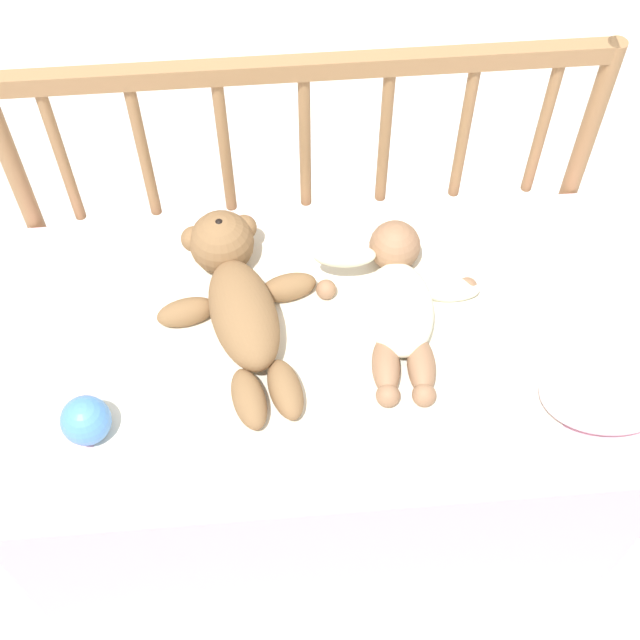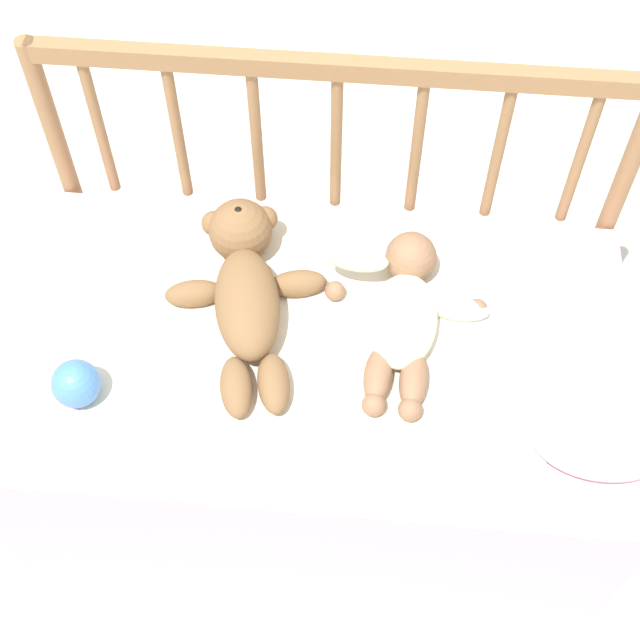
# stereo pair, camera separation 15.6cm
# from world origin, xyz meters

# --- Properties ---
(ground_plane) EXTENTS (12.00, 12.00, 0.00)m
(ground_plane) POSITION_xyz_m (0.00, 0.00, 0.00)
(ground_plane) COLOR silver
(crib_mattress) EXTENTS (1.13, 0.65, 0.46)m
(crib_mattress) POSITION_xyz_m (0.00, 0.00, 0.23)
(crib_mattress) COLOR #EDB7C6
(crib_mattress) RESTS_ON ground_plane
(crib_rail) EXTENTS (1.13, 0.04, 0.82)m
(crib_rail) POSITION_xyz_m (0.00, 0.35, 0.57)
(crib_rail) COLOR #997047
(crib_rail) RESTS_ON ground_plane
(blanket) EXTENTS (0.79, 0.52, 0.01)m
(blanket) POSITION_xyz_m (0.00, 0.04, 0.46)
(blanket) COLOR silver
(blanket) RESTS_ON crib_mattress
(teddy_bear) EXTENTS (0.30, 0.45, 0.12)m
(teddy_bear) POSITION_xyz_m (-0.14, 0.08, 0.51)
(teddy_bear) COLOR olive
(teddy_bear) RESTS_ON crib_mattress
(baby) EXTENTS (0.31, 0.38, 0.10)m
(baby) POSITION_xyz_m (0.15, 0.06, 0.50)
(baby) COLOR #EAEACC
(baby) RESTS_ON crib_mattress
(small_pillow) EXTENTS (0.24, 0.17, 0.06)m
(small_pillow) POSITION_xyz_m (0.48, -0.15, 0.49)
(small_pillow) COLOR silver
(small_pillow) RESTS_ON crib_mattress
(toy_ball) EXTENTS (0.08, 0.08, 0.08)m
(toy_ball) POSITION_xyz_m (-0.40, -0.14, 0.50)
(toy_ball) COLOR #4C8CDB
(toy_ball) RESTS_ON crib_mattress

